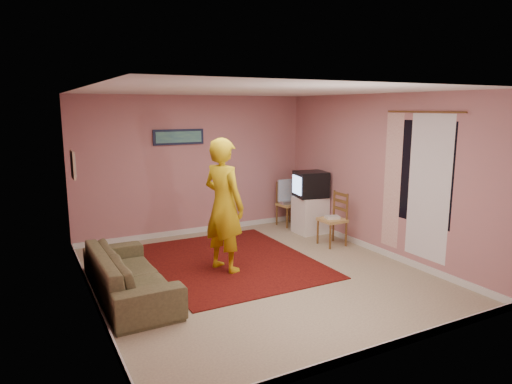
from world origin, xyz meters
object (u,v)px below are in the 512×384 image
tv_cabinet (310,215)px  crt_tv (310,184)px  sofa (129,274)px  chair_a (289,199)px  chair_b (332,213)px  person (224,205)px

tv_cabinet → crt_tv: size_ratio=1.10×
tv_cabinet → sofa: tv_cabinet is taller
crt_tv → chair_a: size_ratio=1.31×
chair_b → person: size_ratio=0.26×
tv_cabinet → chair_b: bearing=-98.1°
sofa → person: 1.64m
chair_a → person: bearing=-149.6°
crt_tv → person: size_ratio=0.33×
chair_b → sofa: bearing=-81.1°
chair_b → tv_cabinet: bearing=171.7°
chair_a → chair_b: size_ratio=0.97×
tv_cabinet → chair_a: 0.69m
crt_tv → chair_a: crt_tv is taller
tv_cabinet → sofa: size_ratio=0.34×
chair_b → sofa: (-3.63, -0.58, -0.27)m
sofa → person: person is taller
crt_tv → sofa: bearing=-149.2°
tv_cabinet → chair_b: (-0.12, -0.85, 0.22)m
chair_a → sofa: (-3.67, -2.09, -0.25)m
chair_a → person: 2.87m
chair_b → sofa: size_ratio=0.24×
crt_tv → tv_cabinet: bearing=0.0°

